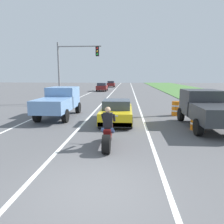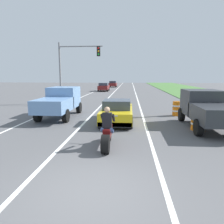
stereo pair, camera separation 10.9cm
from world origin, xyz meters
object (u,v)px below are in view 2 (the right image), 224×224
at_px(sports_car_yellow, 117,112).
at_px(construction_barrel_nearest, 197,120).
at_px(pickup_truck_left_lane_light_blue, 60,101).
at_px(pickup_truck_right_shoulder_dark_grey, 207,108).
at_px(motorcycle_with_rider, 107,133).
at_px(construction_barrel_mid, 177,109).
at_px(traffic_light_mast_near, 73,63).
at_px(distant_car_far_ahead, 104,87).
at_px(distant_car_further_ahead, 113,84).

xyz_separation_m(sports_car_yellow, construction_barrel_nearest, (4.20, -1.53, -0.13)).
relative_size(pickup_truck_left_lane_light_blue, pickup_truck_right_shoulder_dark_grey, 1.00).
bearing_deg(pickup_truck_right_shoulder_dark_grey, sports_car_yellow, 168.11).
distance_m(motorcycle_with_rider, construction_barrel_mid, 8.30).
relative_size(sports_car_yellow, pickup_truck_right_shoulder_dark_grey, 0.90).
distance_m(traffic_light_mast_near, distant_car_far_ahead, 17.73).
bearing_deg(distant_car_further_ahead, pickup_truck_left_lane_light_blue, -90.73).
xyz_separation_m(motorcycle_with_rider, distant_car_far_ahead, (-3.91, 30.80, 0.18)).
distance_m(pickup_truck_left_lane_light_blue, construction_barrel_mid, 8.08).
height_order(sports_car_yellow, distant_car_far_ahead, distant_car_far_ahead).
relative_size(motorcycle_with_rider, pickup_truck_left_lane_light_blue, 0.46).
bearing_deg(pickup_truck_left_lane_light_blue, traffic_light_mast_near, 97.62).
relative_size(motorcycle_with_rider, construction_barrel_mid, 2.21).
bearing_deg(pickup_truck_left_lane_light_blue, construction_barrel_mid, 8.34).
bearing_deg(pickup_truck_left_lane_light_blue, distant_car_far_ahead, 90.15).
relative_size(construction_barrel_nearest, construction_barrel_mid, 1.00).
bearing_deg(motorcycle_with_rider, construction_barrel_nearest, 36.35).
bearing_deg(construction_barrel_nearest, distant_car_further_ahead, 100.43).
relative_size(pickup_truck_right_shoulder_dark_grey, traffic_light_mast_near, 0.80).
bearing_deg(motorcycle_with_rider, construction_barrel_mid, 60.17).
xyz_separation_m(construction_barrel_mid, distant_car_further_ahead, (-7.48, 37.55, 0.27)).
height_order(pickup_truck_right_shoulder_dark_grey, traffic_light_mast_near, traffic_light_mast_near).
xyz_separation_m(pickup_truck_right_shoulder_dark_grey, construction_barrel_mid, (-0.80, 3.52, -0.60)).
distance_m(sports_car_yellow, distant_car_further_ahead, 40.20).
bearing_deg(construction_barrel_nearest, construction_barrel_mid, 92.45).
relative_size(sports_car_yellow, construction_barrel_mid, 4.30).
bearing_deg(construction_barrel_nearest, pickup_truck_right_shoulder_dark_grey, 39.62).
height_order(pickup_truck_left_lane_light_blue, distant_car_further_ahead, pickup_truck_left_lane_light_blue).
height_order(traffic_light_mast_near, distant_car_far_ahead, traffic_light_mast_near).
xyz_separation_m(construction_barrel_nearest, distant_car_further_ahead, (-7.65, 41.59, 0.27)).
relative_size(motorcycle_with_rider, distant_car_far_ahead, 0.55).
relative_size(traffic_light_mast_near, construction_barrel_mid, 6.00).
bearing_deg(sports_car_yellow, distant_car_further_ahead, 94.92).
bearing_deg(pickup_truck_left_lane_light_blue, pickup_truck_right_shoulder_dark_grey, -15.00).
bearing_deg(distant_car_far_ahead, sports_car_yellow, -81.28).
bearing_deg(construction_barrel_mid, pickup_truck_right_shoulder_dark_grey, -77.21).
relative_size(distant_car_far_ahead, distant_car_further_ahead, 1.00).
distance_m(sports_car_yellow, pickup_truck_left_lane_light_blue, 4.19).
distance_m(pickup_truck_right_shoulder_dark_grey, construction_barrel_mid, 3.66).
bearing_deg(traffic_light_mast_near, distant_car_far_ahead, 86.98).
bearing_deg(construction_barrel_mid, construction_barrel_nearest, -87.55).
bearing_deg(construction_barrel_nearest, traffic_light_mast_near, 131.78).
xyz_separation_m(motorcycle_with_rider, pickup_truck_left_lane_light_blue, (-3.84, 6.03, 0.51)).
distance_m(distant_car_far_ahead, distant_car_further_ahead, 13.97).
height_order(construction_barrel_mid, distant_car_further_ahead, distant_car_further_ahead).
bearing_deg(sports_car_yellow, motorcycle_with_rider, -91.20).
distance_m(construction_barrel_mid, distant_car_far_ahead, 24.93).
relative_size(pickup_truck_left_lane_light_blue, distant_car_further_ahead, 1.20).
height_order(pickup_truck_left_lane_light_blue, distant_car_far_ahead, pickup_truck_left_lane_light_blue).
distance_m(construction_barrel_mid, distant_car_further_ahead, 38.29).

